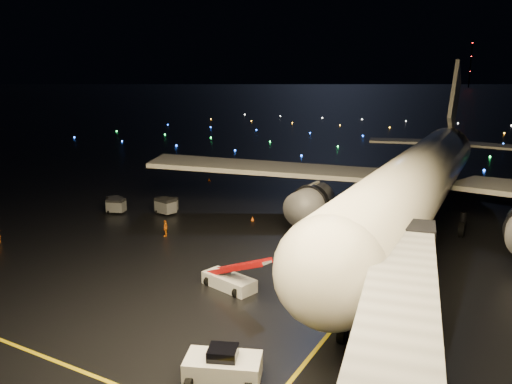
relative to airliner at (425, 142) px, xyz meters
The scene contains 16 objects.
ground 274.54m from the airliner, 92.55° to the left, with size 2000.00×2000.00×0.00m, color black.
lane_centre 13.89m from the airliner, 91.06° to the right, with size 0.25×80.00×0.02m, color gold.
airliner is the anchor object (origin of this frame).
pushback_tug 34.00m from the airliner, 95.63° to the right, with size 3.82×2.00×1.82m, color silver.
belt_loader 25.80m from the airliner, 111.26° to the right, with size 6.13×1.67×2.97m, color silver, non-canonical shape.
crew_c 27.18m from the airliner, 142.59° to the right, with size 0.96×0.40×1.64m, color orange.
safety_cone_0 17.22m from the airliner, 132.93° to the right, with size 0.41×0.41×0.47m, color #EA560C.
safety_cone_1 14.07m from the airliner, 160.01° to the right, with size 0.42×0.42×0.48m, color #EA560C.
safety_cone_2 19.38m from the airliner, 156.22° to the right, with size 0.41×0.41×0.46m, color #EA560C.
safety_cone_3 33.61m from the airliner, 166.03° to the left, with size 0.48×0.48×0.55m, color #EA560C.
radio_mast 718.15m from the airliner, 95.77° to the left, with size 1.80×1.80×64.00m, color black.
taxiway_lights 81.49m from the airliner, 98.66° to the left, with size 164.00×92.00×0.36m, color black, non-canonical shape.
baggage_cart_0 28.54m from the airliner, 161.59° to the right, with size 1.90×1.33×1.62m, color slate.
baggage_cart_1 28.53m from the airliner, 159.90° to the right, with size 2.12×1.48×1.80m, color slate.
baggage_cart_2 34.56m from the airliner, 160.88° to the right, with size 1.87×1.31×1.59m, color slate.
baggage_cart_3 34.06m from the airliner, 159.24° to the right, with size 1.90×1.33×1.62m, color slate.
Camera 1 is at (21.24, -26.03, 15.06)m, focal length 35.00 mm.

